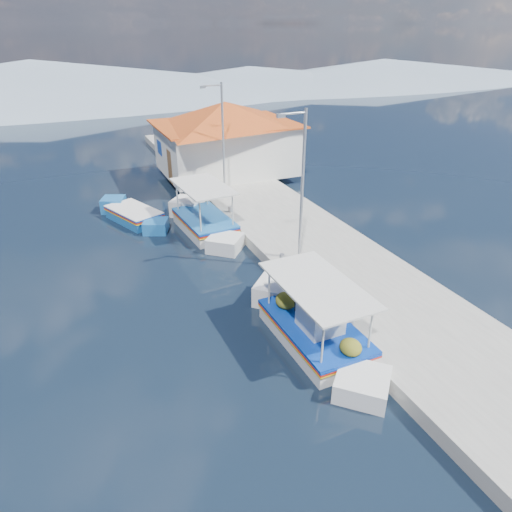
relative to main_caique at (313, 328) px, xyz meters
name	(u,v)px	position (x,y,z in m)	size (l,w,h in m)	color
ground	(210,317)	(-2.67, 2.56, -0.46)	(160.00, 160.00, 0.00)	black
quay	(284,224)	(3.23, 8.56, -0.21)	(5.00, 44.00, 0.50)	#A7A49C
bollards	(251,228)	(1.13, 7.81, 0.19)	(0.20, 17.20, 0.30)	#A5A8AD
main_caique	(313,328)	(0.00, 0.00, 0.00)	(2.21, 7.24, 2.38)	silver
caique_green_canopy	(204,223)	(-0.48, 9.91, -0.07)	(2.39, 6.93, 2.60)	silver
caique_blue_hull	(134,216)	(-3.44, 12.58, -0.19)	(2.98, 5.20, 1.00)	#195A9B
harbor_building	(226,136)	(3.53, 17.56, 2.32)	(10.49, 10.49, 4.40)	silver
lamp_post_near	(301,180)	(1.84, 4.56, 3.39)	(1.21, 0.14, 6.00)	#A5A8AD
lamp_post_far	(221,134)	(1.84, 13.56, 3.39)	(1.21, 0.14, 6.00)	#A5A8AD
mountain_ridge	(126,82)	(3.87, 58.56, 1.58)	(171.40, 96.00, 5.50)	gray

